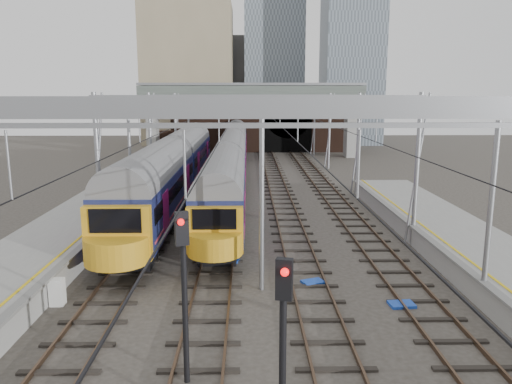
{
  "coord_description": "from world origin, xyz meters",
  "views": [
    {
      "loc": [
        -0.56,
        -17.34,
        7.9
      ],
      "look_at": [
        -0.08,
        10.58,
        2.4
      ],
      "focal_mm": 35.0,
      "sensor_mm": 36.0,
      "label": 1
    }
  ],
  "objects_px": {
    "train_main": "(233,149)",
    "relay_cabinet": "(57,292)",
    "signal_near_centre": "(283,337)",
    "signal_near_left": "(184,277)",
    "train_second": "(174,168)"
  },
  "relations": [
    {
      "from": "train_main",
      "to": "train_second",
      "type": "height_order",
      "value": "train_second"
    },
    {
      "from": "signal_near_left",
      "to": "train_second",
      "type": "bearing_deg",
      "value": 77.93
    },
    {
      "from": "signal_near_left",
      "to": "signal_near_centre",
      "type": "bearing_deg",
      "value": -72.97
    },
    {
      "from": "train_second",
      "to": "signal_near_centre",
      "type": "xyz_separation_m",
      "value": [
        6.16,
        -27.21,
        0.44
      ]
    },
    {
      "from": "relay_cabinet",
      "to": "train_main",
      "type": "bearing_deg",
      "value": 79.64
    },
    {
      "from": "signal_near_centre",
      "to": "relay_cabinet",
      "type": "xyz_separation_m",
      "value": [
        -7.96,
        8.44,
        -2.46
      ]
    },
    {
      "from": "train_second",
      "to": "train_main",
      "type": "bearing_deg",
      "value": 74.16
    },
    {
      "from": "signal_near_centre",
      "to": "train_second",
      "type": "bearing_deg",
      "value": 117.37
    },
    {
      "from": "train_main",
      "to": "relay_cabinet",
      "type": "xyz_separation_m",
      "value": [
        -5.8,
        -32.87,
        -1.83
      ]
    },
    {
      "from": "relay_cabinet",
      "to": "signal_near_centre",
      "type": "bearing_deg",
      "value": -47.02
    },
    {
      "from": "signal_near_left",
      "to": "relay_cabinet",
      "type": "height_order",
      "value": "signal_near_left"
    },
    {
      "from": "train_main",
      "to": "signal_near_centre",
      "type": "relative_size",
      "value": 12.69
    },
    {
      "from": "train_second",
      "to": "signal_near_left",
      "type": "height_order",
      "value": "train_second"
    },
    {
      "from": "train_main",
      "to": "train_second",
      "type": "distance_m",
      "value": 14.66
    },
    {
      "from": "signal_near_centre",
      "to": "signal_near_left",
      "type": "bearing_deg",
      "value": 142.51
    }
  ]
}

